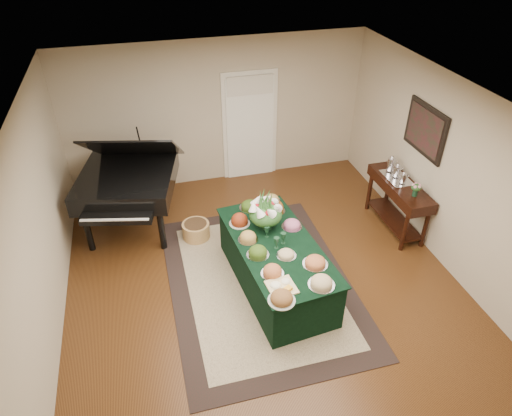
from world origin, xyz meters
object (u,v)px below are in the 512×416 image
object	(u,v)px
mahogany_sideboard	(399,193)
buffet_table	(276,264)
grand_piano	(128,180)
floral_centerpiece	(266,211)

from	to	relation	value
mahogany_sideboard	buffet_table	bearing A→B (deg)	-160.60
grand_piano	mahogany_sideboard	distance (m)	4.37
buffet_table	mahogany_sideboard	bearing A→B (deg)	19.40
floral_centerpiece	mahogany_sideboard	size ratio (longest dim) A/B	0.34
floral_centerpiece	grand_piano	world-z (taller)	grand_piano
grand_piano	mahogany_sideboard	bearing A→B (deg)	-15.20
floral_centerpiece	buffet_table	bearing A→B (deg)	-84.11
floral_centerpiece	mahogany_sideboard	xyz separation A→B (m)	(2.38, 0.42, -0.36)
floral_centerpiece	mahogany_sideboard	bearing A→B (deg)	10.07
mahogany_sideboard	grand_piano	bearing A→B (deg)	164.80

